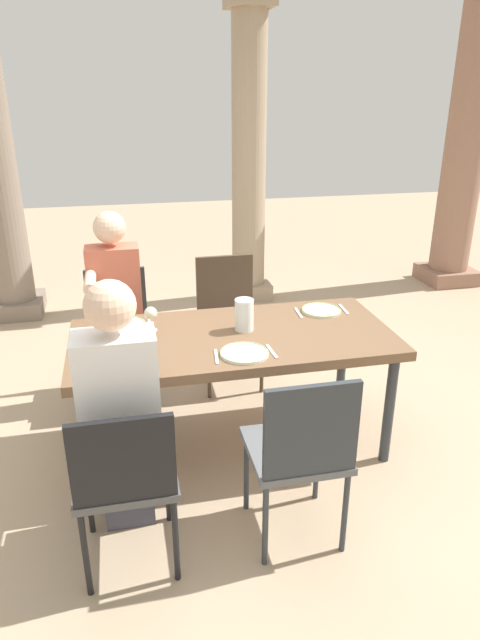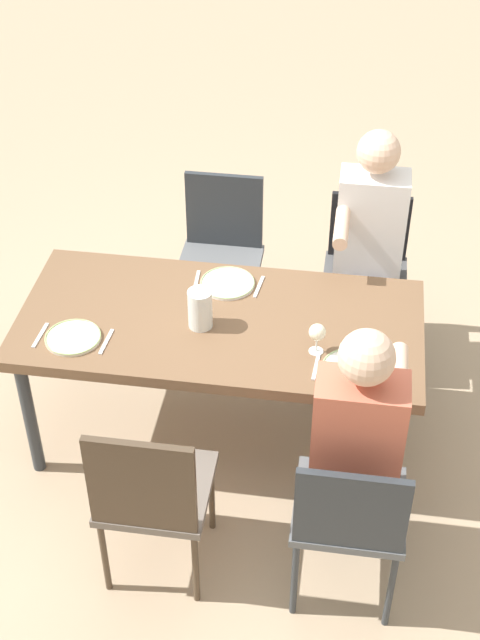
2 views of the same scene
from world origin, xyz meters
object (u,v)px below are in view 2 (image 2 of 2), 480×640
at_px(plate_0, 352,369).
at_px(plate_2, 73,337).
at_px(diner_woman_green, 368,250).
at_px(wine_glass_0, 317,333).
at_px(chair_west_north, 349,513).
at_px(chair_mid_north, 151,492).
at_px(water_pitcher, 200,311).
at_px(chair_mid_south, 221,248).
at_px(dining_table, 220,330).
at_px(diner_man_white, 356,446).
at_px(chair_west_south, 366,264).
at_px(plate_1, 228,283).

relative_size(plate_0, plate_2, 1.04).
relative_size(diner_woman_green, wine_glass_0, 9.24).
xyz_separation_m(chair_west_north, chair_mid_north, (0.78, 0.01, -0.00)).
distance_m(plate_2, water_pitcher, 0.57).
distance_m(chair_mid_north, plate_0, 0.98).
bearing_deg(chair_mid_south, dining_table, 99.14).
bearing_deg(diner_woman_green, diner_man_white, 90.24).
bearing_deg(plate_0, chair_west_north, 93.72).
xyz_separation_m(diner_man_white, plate_0, (0.04, -0.41, 0.04)).
bearing_deg(chair_mid_north, dining_table, -99.11).
bearing_deg(diner_man_white, diner_woman_green, -89.76).
relative_size(chair_west_north, chair_west_south, 1.01).
height_order(chair_mid_south, water_pitcher, water_pitcher).
bearing_deg(water_pitcher, chair_west_south, -128.76).
distance_m(dining_table, chair_west_north, 1.07).
height_order(plate_0, water_pitcher, water_pitcher).
height_order(chair_west_south, chair_mid_south, chair_mid_south).
height_order(chair_west_north, diner_man_white, diner_man_white).
distance_m(diner_woman_green, diner_man_white, 1.34).
relative_size(diner_woman_green, plate_1, 5.21).
xyz_separation_m(chair_west_north, diner_woman_green, (0.00, -1.52, 0.20)).
xyz_separation_m(chair_mid_south, diner_woman_green, (-0.78, 0.18, 0.19)).
relative_size(plate_0, wine_glass_0, 1.76).
xyz_separation_m(chair_mid_north, plate_0, (-0.74, -0.60, 0.22)).
relative_size(chair_west_south, diner_woman_green, 0.64).
distance_m(wine_glass_0, water_pitcher, 0.54).
bearing_deg(chair_west_north, dining_table, -52.65).
xyz_separation_m(diner_woman_green, diner_man_white, (-0.01, 1.34, -0.01)).
distance_m(plate_0, plate_1, 0.81).
bearing_deg(diner_woman_green, wine_glass_0, 76.88).
bearing_deg(chair_mid_south, plate_0, 123.83).
xyz_separation_m(chair_west_south, diner_man_white, (-0.00, 1.51, 0.20)).
relative_size(dining_table, chair_west_north, 2.09).
bearing_deg(chair_mid_south, wine_glass_0, 120.11).
distance_m(diner_woman_green, plate_2, 1.55).
distance_m(dining_table, diner_woman_green, 0.93).
bearing_deg(diner_woman_green, chair_mid_south, -12.91).
relative_size(chair_mid_south, plate_1, 3.56).
bearing_deg(plate_2, plate_0, 178.70).
xyz_separation_m(diner_man_white, plate_2, (1.26, -0.44, 0.04)).
bearing_deg(dining_table, plate_0, 156.92).
bearing_deg(plate_2, diner_man_white, 160.97).
height_order(dining_table, plate_2, plate_2).
distance_m(chair_west_north, chair_west_south, 1.69).
bearing_deg(plate_1, dining_table, 91.40).
xyz_separation_m(plate_0, water_pitcher, (0.68, -0.20, 0.07)).
relative_size(dining_table, chair_mid_north, 1.98).
height_order(plate_0, plate_1, same).
bearing_deg(chair_mid_north, chair_mid_south, -90.00).
distance_m(chair_west_south, chair_mid_north, 1.87).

